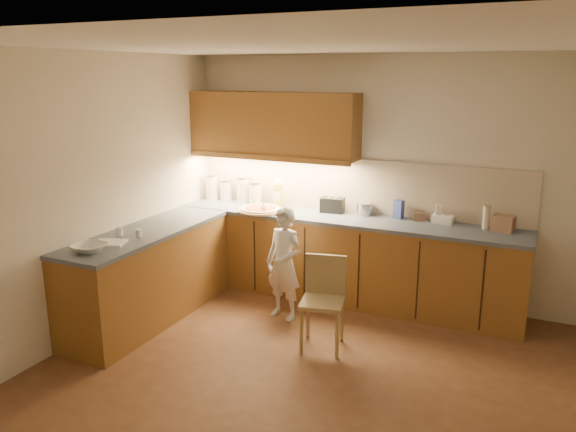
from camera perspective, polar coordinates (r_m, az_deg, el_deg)
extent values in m
plane|color=brown|center=(4.73, 2.78, -16.24)|extent=(4.50, 4.50, 0.00)
cube|color=beige|center=(6.08, 10.09, 3.65)|extent=(4.50, 0.04, 2.60)
cube|color=beige|center=(2.58, -14.22, -11.48)|extent=(4.50, 0.04, 2.60)
cube|color=beige|center=(5.45, -19.54, 1.81)|extent=(0.04, 4.00, 2.60)
cube|color=white|center=(4.07, 3.24, 17.06)|extent=(4.50, 4.00, 0.04)
cube|color=olive|center=(6.12, 5.61, -4.44)|extent=(3.75, 0.60, 0.88)
cube|color=olive|center=(5.77, -13.91, -5.99)|extent=(0.60, 2.00, 0.88)
cube|color=#495769|center=(5.99, 5.71, -0.27)|extent=(3.77, 0.62, 0.04)
cube|color=#495769|center=(5.63, -14.19, -1.60)|extent=(0.62, 2.02, 0.04)
cube|color=black|center=(6.50, -8.09, -3.37)|extent=(0.02, 0.01, 0.80)
cube|color=black|center=(6.21, -3.42, -4.11)|extent=(0.02, 0.01, 0.80)
cube|color=black|center=(5.96, 1.68, -4.89)|extent=(0.02, 0.01, 0.80)
cube|color=black|center=(5.77, 7.19, -5.68)|extent=(0.02, 0.01, 0.80)
cube|color=black|center=(5.63, 13.04, -6.46)|extent=(0.02, 0.01, 0.80)
cube|color=black|center=(5.55, 19.14, -7.21)|extent=(0.02, 0.01, 0.80)
cube|color=beige|center=(6.18, 6.66, 3.11)|extent=(3.75, 0.02, 0.58)
cube|color=olive|center=(6.28, -1.55, 9.29)|extent=(1.95, 0.35, 0.70)
cube|color=olive|center=(6.17, -2.25, 5.91)|extent=(1.95, 0.02, 0.06)
cylinder|color=tan|center=(6.20, -2.82, 0.58)|extent=(0.49, 0.49, 0.02)
cylinder|color=beige|center=(6.20, -2.82, 0.76)|extent=(0.43, 0.43, 0.02)
cylinder|color=#B24717|center=(6.19, -2.82, 0.87)|extent=(0.35, 0.35, 0.01)
sphere|color=white|center=(6.13, -2.51, 0.93)|extent=(0.06, 0.06, 0.06)
cylinder|color=white|center=(6.05, -2.44, 1.06)|extent=(0.05, 0.11, 0.20)
imported|color=white|center=(5.58, -0.39, -4.87)|extent=(0.47, 0.36, 1.14)
cylinder|color=tan|center=(5.00, 1.36, -11.69)|extent=(0.03, 0.03, 0.42)
cylinder|color=tan|center=(4.96, 5.01, -12.01)|extent=(0.03, 0.03, 0.42)
cylinder|color=tan|center=(5.28, 2.05, -10.22)|extent=(0.03, 0.03, 0.42)
cylinder|color=tan|center=(5.24, 5.49, -10.50)|extent=(0.03, 0.03, 0.42)
cube|color=tan|center=(5.03, 3.52, -8.75)|extent=(0.44, 0.44, 0.04)
cube|color=tan|center=(5.11, 3.86, -5.91)|extent=(0.37, 0.11, 0.37)
imported|color=white|center=(5.08, -19.53, -3.09)|extent=(0.30, 0.30, 0.07)
cylinder|color=white|center=(6.81, -7.72, 2.87)|extent=(0.14, 0.14, 0.29)
cylinder|color=tan|center=(6.78, -7.76, 4.15)|extent=(0.15, 0.15, 0.02)
cylinder|color=silver|center=(6.74, -6.33, 2.57)|extent=(0.13, 0.13, 0.23)
cylinder|color=gray|center=(6.72, -6.36, 3.62)|extent=(0.14, 0.14, 0.02)
cylinder|color=white|center=(6.64, -4.55, 2.64)|extent=(0.15, 0.15, 0.28)
cylinder|color=tan|center=(6.61, -4.57, 3.93)|extent=(0.16, 0.16, 0.02)
cylinder|color=white|center=(6.53, -3.31, 2.28)|extent=(0.15, 0.15, 0.24)
cylinder|color=tan|center=(6.50, -3.33, 3.42)|extent=(0.16, 0.16, 0.02)
cube|color=gold|center=(6.38, -0.99, 2.11)|extent=(0.13, 0.11, 0.26)
cube|color=white|center=(6.35, -1.00, 3.47)|extent=(0.08, 0.07, 0.05)
cube|color=black|center=(6.15, 4.53, 1.11)|extent=(0.27, 0.17, 0.16)
cube|color=#A9A9AE|center=(6.14, 4.26, 1.90)|extent=(0.04, 0.11, 0.00)
cube|color=#A9A9AE|center=(6.12, 4.84, 1.85)|extent=(0.04, 0.11, 0.00)
cylinder|color=silver|center=(6.08, 7.76, 0.69)|extent=(0.17, 0.17, 0.12)
cylinder|color=silver|center=(6.06, 7.78, 1.31)|extent=(0.18, 0.18, 0.01)
cube|color=#374AA6|center=(5.99, 11.19, 0.68)|extent=(0.11, 0.10, 0.19)
cube|color=#997052|center=(5.96, 13.20, -0.03)|extent=(0.14, 0.12, 0.09)
cube|color=silver|center=(5.93, 15.02, 0.23)|extent=(0.07, 0.07, 0.18)
cube|color=white|center=(5.91, 15.45, -0.31)|extent=(0.21, 0.16, 0.08)
cylinder|color=silver|center=(5.80, 19.50, -0.19)|extent=(0.07, 0.07, 0.22)
cylinder|color=tan|center=(5.78, 19.60, 0.93)|extent=(0.08, 0.08, 0.01)
cube|color=#9D7555|center=(5.79, 21.02, -0.71)|extent=(0.22, 0.19, 0.15)
cube|color=white|center=(5.27, -17.66, -2.60)|extent=(0.33, 0.30, 0.02)
cylinder|color=white|center=(5.49, -16.77, -1.50)|extent=(0.08, 0.08, 0.08)
cylinder|color=white|center=(5.41, -14.94, -1.68)|extent=(0.07, 0.07, 0.07)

